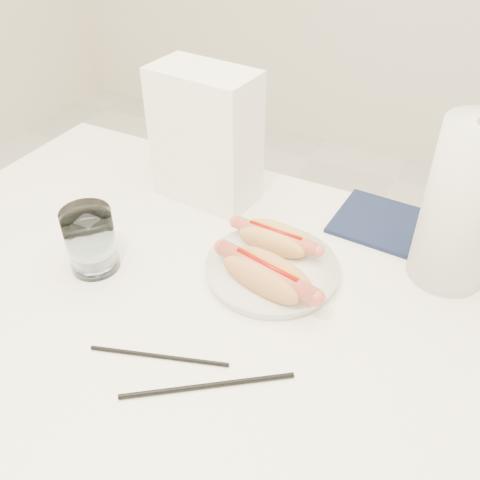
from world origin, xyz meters
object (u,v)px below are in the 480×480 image
at_px(hotdog_left, 275,239).
at_px(napkin_box, 206,137).
at_px(table, 206,318).
at_px(plate, 272,270).
at_px(paper_towel_roll, 464,206).
at_px(hotdog_right, 267,275).
at_px(water_glass, 91,240).

distance_m(hotdog_left, napkin_box, 0.25).
bearing_deg(table, plate, 49.13).
relative_size(table, hotdog_left, 7.54).
height_order(table, paper_towel_roll, paper_towel_roll).
xyz_separation_m(plate, hotdog_right, (0.01, -0.05, 0.03)).
xyz_separation_m(plate, hotdog_left, (-0.02, 0.05, 0.03)).
bearing_deg(paper_towel_roll, hotdog_left, -162.15).
relative_size(plate, napkin_box, 0.83).
height_order(plate, hotdog_right, hotdog_right).
distance_m(hotdog_right, paper_towel_roll, 0.32).
bearing_deg(hotdog_left, plate, -67.67).
relative_size(table, napkin_box, 4.57).
distance_m(table, hotdog_right, 0.14).
height_order(table, hotdog_right, hotdog_right).
xyz_separation_m(plate, water_glass, (-0.28, -0.12, 0.05)).
relative_size(hotdog_left, water_glass, 1.39).
bearing_deg(napkin_box, water_glass, -96.33).
bearing_deg(hotdog_right, plate, 115.99).
bearing_deg(plate, hotdog_right, -76.56).
relative_size(plate, hotdog_right, 1.16).
distance_m(table, plate, 0.14).
bearing_deg(hotdog_left, paper_towel_roll, 21.09).
bearing_deg(plate, paper_towel_roll, 27.74).
bearing_deg(paper_towel_roll, hotdog_right, -143.36).
relative_size(table, hotdog_right, 6.41).
distance_m(water_glass, paper_towel_roll, 0.60).
bearing_deg(napkin_box, plate, -31.62).
distance_m(napkin_box, paper_towel_roll, 0.48).
distance_m(table, hotdog_left, 0.18).
distance_m(hotdog_right, napkin_box, 0.33).
bearing_deg(plate, napkin_box, 143.07).
height_order(table, napkin_box, napkin_box).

